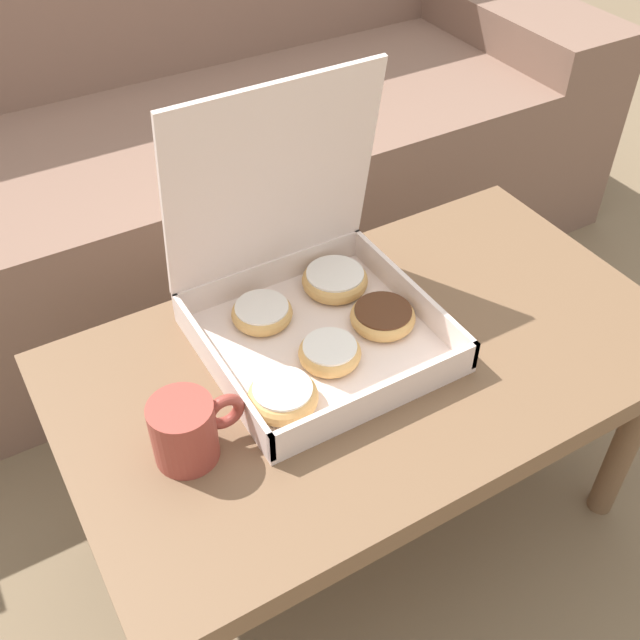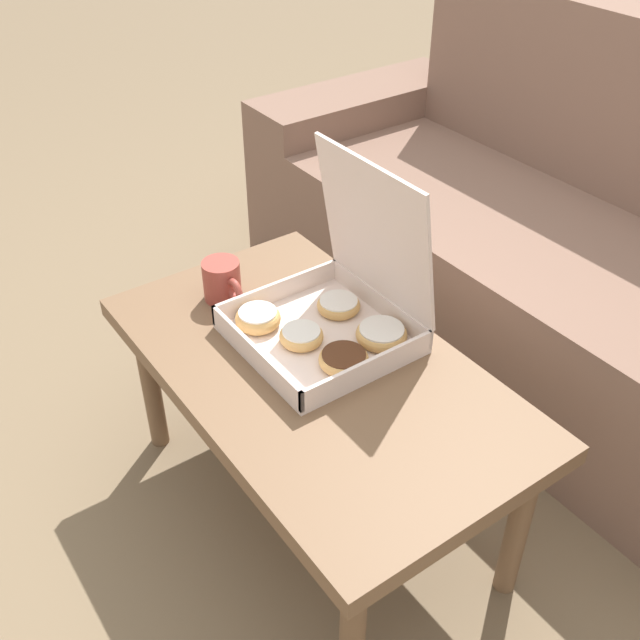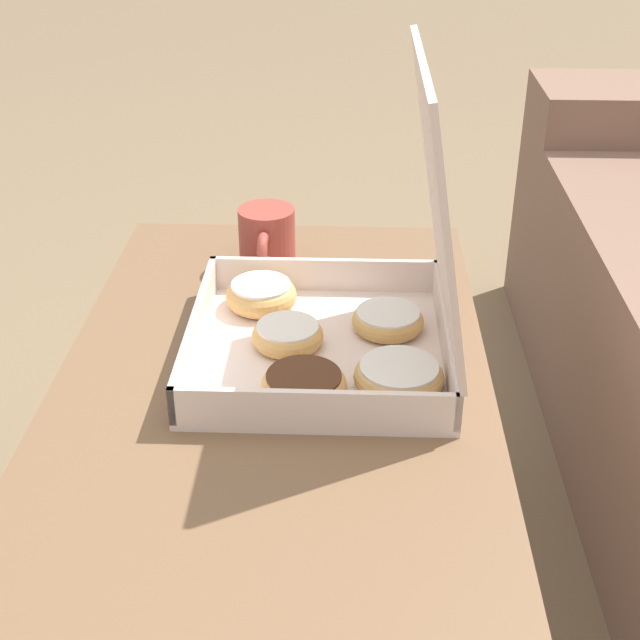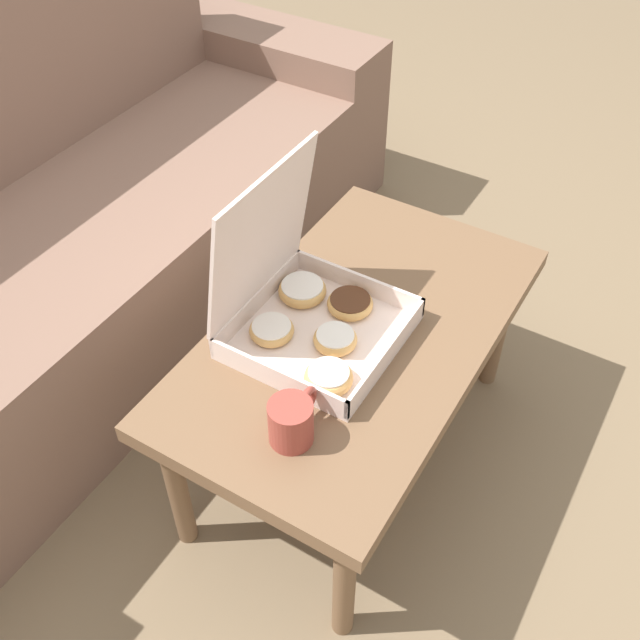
{
  "view_description": "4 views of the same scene",
  "coord_description": "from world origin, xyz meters",
  "views": [
    {
      "loc": [
        -0.46,
        -0.74,
        1.19
      ],
      "look_at": [
        -0.06,
        -0.06,
        0.47
      ],
      "focal_mm": 42.0,
      "sensor_mm": 36.0,
      "label": 1
    },
    {
      "loc": [
        0.92,
        -0.75,
        1.37
      ],
      "look_at": [
        -0.06,
        -0.06,
        0.47
      ],
      "focal_mm": 42.0,
      "sensor_mm": 36.0,
      "label": 2
    },
    {
      "loc": [
        0.88,
        -0.02,
        1.01
      ],
      "look_at": [
        -0.06,
        -0.06,
        0.47
      ],
      "focal_mm": 50.0,
      "sensor_mm": 36.0,
      "label": 3
    },
    {
      "loc": [
        -0.98,
        -0.61,
        1.53
      ],
      "look_at": [
        -0.06,
        -0.06,
        0.47
      ],
      "focal_mm": 42.0,
      "sensor_mm": 36.0,
      "label": 4
    }
  ],
  "objects": [
    {
      "name": "coffee_mug",
      "position": [
        -0.3,
        -0.15,
        0.47
      ],
      "size": [
        0.12,
        0.08,
        0.09
      ],
      "color": "#993D33",
      "rests_on": "coffee_table"
    },
    {
      "name": "coffee_table",
      "position": [
        0.0,
        -0.11,
        0.37
      ],
      "size": [
        0.91,
        0.52,
        0.42
      ],
      "color": "brown",
      "rests_on": "ground_plane"
    },
    {
      "name": "pastry_box",
      "position": [
        -0.06,
        -0.03,
        0.48
      ],
      "size": [
        0.33,
        0.32,
        0.37
      ],
      "color": "silver",
      "rests_on": "coffee_table"
    },
    {
      "name": "couch",
      "position": [
        0.0,
        0.77,
        0.3
      ],
      "size": [
        2.13,
        0.75,
        0.89
      ],
      "color": "#7A5B4C",
      "rests_on": "ground_plane"
    },
    {
      "name": "ground_plane",
      "position": [
        0.0,
        0.0,
        0.0
      ],
      "size": [
        12.0,
        12.0,
        0.0
      ],
      "primitive_type": "plane",
      "color": "#756047"
    }
  ]
}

